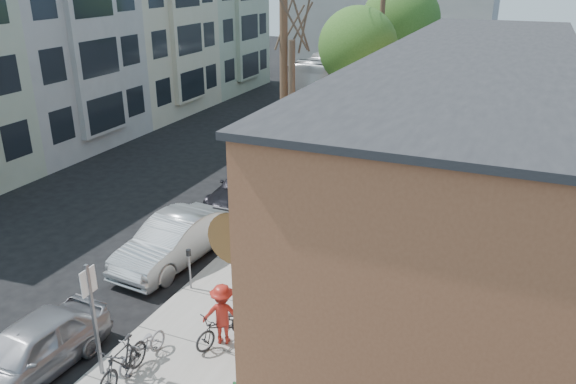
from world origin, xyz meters
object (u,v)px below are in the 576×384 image
at_px(cyclist, 223,314).
at_px(parked_bike_b, 143,348).
at_px(patio_chair_a, 274,375).
at_px(tree_bare, 292,131).
at_px(parking_meter_near, 189,263).
at_px(patron_green, 284,304).
at_px(car_3, 304,143).
at_px(patron_grey, 266,299).
at_px(car_1, 174,240).
at_px(sign_post, 93,310).
at_px(tree_leafy_mid, 358,47).
at_px(car_0, 30,350).
at_px(bus, 343,73).
at_px(utility_pole_near, 282,70).
at_px(parking_meter_far, 301,170).
at_px(car_2, 248,187).
at_px(parked_bike_a, 123,362).
at_px(tree_leafy_far, 401,21).

bearing_deg(cyclist, parked_bike_b, 28.76).
bearing_deg(patio_chair_a, tree_bare, 127.34).
relative_size(parking_meter_near, patio_chair_a, 1.41).
relative_size(patron_green, car_3, 0.27).
height_order(patron_grey, car_1, patron_grey).
relative_size(sign_post, cyclist, 1.77).
bearing_deg(tree_leafy_mid, patron_grey, -81.32).
bearing_deg(cyclist, car_0, 17.83).
bearing_deg(bus, patio_chair_a, -70.38).
bearing_deg(patron_grey, tree_leafy_mid, -162.01).
bearing_deg(utility_pole_near, parking_meter_far, 93.63).
distance_m(patron_grey, bus, 29.02).
height_order(patron_green, parked_bike_b, patron_green).
relative_size(tree_bare, tree_leafy_mid, 0.90).
bearing_deg(utility_pole_near, car_2, 169.78).
bearing_deg(patron_green, parked_bike_a, -56.23).
height_order(tree_leafy_far, parked_bike_b, tree_leafy_far).
relative_size(parking_meter_far, patio_chair_a, 1.41).
bearing_deg(patio_chair_a, sign_post, -148.82).
distance_m(tree_leafy_far, parked_bike_b, 26.96).
distance_m(patron_grey, parked_bike_a, 3.63).
xyz_separation_m(tree_bare, parked_bike_b, (0.21, -9.42, -2.74)).
distance_m(parking_meter_far, patio_chair_a, 12.10).
bearing_deg(utility_pole_near, tree_bare, -15.41).
xyz_separation_m(sign_post, parked_bike_a, (0.65, -0.01, -1.17)).
distance_m(cyclist, parked_bike_b, 1.99).
height_order(patio_chair_a, car_2, car_2).
distance_m(parking_meter_near, car_2, 6.74).
bearing_deg(car_1, tree_leafy_mid, 86.05).
bearing_deg(parked_bike_b, tree_leafy_far, 94.58).
height_order(utility_pole_near, car_1, utility_pole_near).
relative_size(sign_post, parked_bike_b, 1.79).
xyz_separation_m(tree_leafy_far, patio_chair_a, (3.40, -26.16, -5.13)).
xyz_separation_m(parking_meter_near, patio_chair_a, (3.95, -2.93, -0.39)).
bearing_deg(bus, utility_pole_near, -73.77).
bearing_deg(parking_meter_near, tree_bare, 84.91).
height_order(parking_meter_far, car_0, parking_meter_far).
bearing_deg(cyclist, patron_green, -161.54).
height_order(parking_meter_far, tree_bare, tree_bare).
bearing_deg(patio_chair_a, patron_grey, 136.26).
distance_m(patio_chair_a, parked_bike_b, 3.21).
height_order(patron_green, car_1, patron_green).
height_order(patio_chair_a, car_0, car_0).
height_order(patio_chair_a, patron_green, patron_green).
height_order(cyclist, parked_bike_a, cyclist).
xyz_separation_m(parking_meter_near, patron_grey, (2.87, -1.00, 0.10)).
xyz_separation_m(car_0, car_3, (0.00, 16.92, 0.17)).
bearing_deg(sign_post, car_1, 106.29).
bearing_deg(parking_meter_far, parked_bike_b, -86.30).
bearing_deg(parked_bike_b, sign_post, -130.17).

